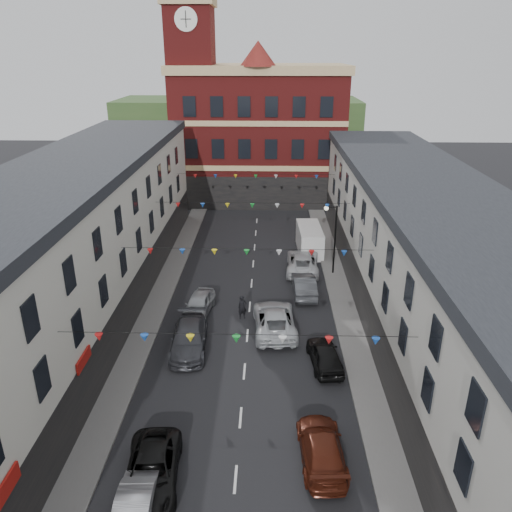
# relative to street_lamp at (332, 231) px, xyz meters

# --- Properties ---
(ground) EXTENTS (160.00, 160.00, 0.00)m
(ground) POSITION_rel_street_lamp_xyz_m (-6.55, -14.00, -3.90)
(ground) COLOR black
(ground) RESTS_ON ground
(pavement_left) EXTENTS (1.80, 64.00, 0.15)m
(pavement_left) POSITION_rel_street_lamp_xyz_m (-13.45, -12.00, -3.83)
(pavement_left) COLOR #605E5B
(pavement_left) RESTS_ON ground
(pavement_right) EXTENTS (1.80, 64.00, 0.15)m
(pavement_right) POSITION_rel_street_lamp_xyz_m (0.35, -12.00, -3.83)
(pavement_right) COLOR #605E5B
(pavement_right) RESTS_ON ground
(terrace_left) EXTENTS (8.40, 56.00, 10.70)m
(terrace_left) POSITION_rel_street_lamp_xyz_m (-18.33, -13.00, 1.44)
(terrace_left) COLOR beige
(terrace_left) RESTS_ON ground
(terrace_right) EXTENTS (8.40, 56.00, 9.70)m
(terrace_right) POSITION_rel_street_lamp_xyz_m (5.23, -13.00, 0.95)
(terrace_right) COLOR #B4B1A9
(terrace_right) RESTS_ON ground
(civic_building) EXTENTS (20.60, 13.30, 18.50)m
(civic_building) POSITION_rel_street_lamp_xyz_m (-6.55, 23.95, 4.23)
(civic_building) COLOR maroon
(civic_building) RESTS_ON ground
(clock_tower) EXTENTS (5.60, 5.60, 30.00)m
(clock_tower) POSITION_rel_street_lamp_xyz_m (-14.05, 21.00, 11.03)
(clock_tower) COLOR maroon
(clock_tower) RESTS_ON ground
(distant_hill) EXTENTS (40.00, 14.00, 10.00)m
(distant_hill) POSITION_rel_street_lamp_xyz_m (-10.55, 48.00, 1.10)
(distant_hill) COLOR #315327
(distant_hill) RESTS_ON ground
(street_lamp) EXTENTS (1.10, 0.36, 6.00)m
(street_lamp) POSITION_rel_street_lamp_xyz_m (0.00, 0.00, 0.00)
(street_lamp) COLOR black
(street_lamp) RESTS_ON ground
(car_left_c) EXTENTS (2.73, 5.16, 1.38)m
(car_left_c) POSITION_rel_street_lamp_xyz_m (-10.15, -22.30, -3.21)
(car_left_c) COLOR black
(car_left_c) RESTS_ON ground
(car_left_d) EXTENTS (2.52, 5.53, 1.57)m
(car_left_d) POSITION_rel_street_lamp_xyz_m (-10.15, -11.67, -3.12)
(car_left_d) COLOR #37383D
(car_left_d) RESTS_ON ground
(car_left_e) EXTENTS (2.27, 4.46, 1.45)m
(car_left_e) POSITION_rel_street_lamp_xyz_m (-10.15, -7.00, -3.18)
(car_left_e) COLOR #95989D
(car_left_e) RESTS_ON ground
(car_right_c) EXTENTS (2.22, 4.96, 1.41)m
(car_right_c) POSITION_rel_street_lamp_xyz_m (-2.67, -20.74, -3.20)
(car_right_c) COLOR #511D10
(car_right_c) RESTS_ON ground
(car_right_d) EXTENTS (2.16, 4.37, 1.43)m
(car_right_d) POSITION_rel_street_lamp_xyz_m (-1.77, -13.25, -3.19)
(car_right_d) COLOR black
(car_right_d) RESTS_ON ground
(car_right_e) EXTENTS (1.87, 4.83, 1.57)m
(car_right_e) POSITION_rel_street_lamp_xyz_m (-2.45, -3.73, -3.12)
(car_right_e) COLOR #414448
(car_right_e) RESTS_ON ground
(car_right_f) EXTENTS (2.98, 5.89, 1.60)m
(car_right_f) POSITION_rel_street_lamp_xyz_m (-2.29, 0.71, -3.11)
(car_right_f) COLOR silver
(car_right_f) RESTS_ON ground
(moving_car) EXTENTS (3.11, 6.03, 1.63)m
(moving_car) POSITION_rel_street_lamp_xyz_m (-4.75, -9.26, -3.09)
(moving_car) COLOR silver
(moving_car) RESTS_ON ground
(white_van) EXTENTS (2.28, 5.44, 2.37)m
(white_van) POSITION_rel_street_lamp_xyz_m (-1.39, 5.15, -2.72)
(white_van) COLOR silver
(white_van) RESTS_ON ground
(pedestrian) EXTENTS (0.75, 0.63, 1.75)m
(pedestrian) POSITION_rel_street_lamp_xyz_m (-7.00, -7.71, -3.03)
(pedestrian) COLOR black
(pedestrian) RESTS_ON ground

